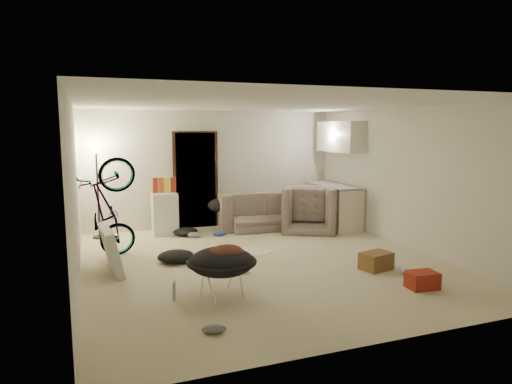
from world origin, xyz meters
name	(u,v)px	position (x,y,z in m)	size (l,w,h in m)	color
floor	(263,263)	(0.00, 0.00, -0.01)	(5.50, 6.00, 0.02)	beige
ceiling	(263,103)	(0.00, 0.00, 2.51)	(5.50, 6.00, 0.02)	white
wall_back	(213,169)	(0.00, 3.01, 1.25)	(5.50, 0.02, 2.50)	silver
wall_front	(378,222)	(0.00, -3.01, 1.25)	(5.50, 0.02, 2.50)	silver
wall_left	(74,194)	(-2.76, 0.00, 1.25)	(0.02, 6.00, 2.50)	silver
wall_right	(408,178)	(2.76, 0.00, 1.25)	(0.02, 6.00, 2.50)	silver
doorway	(196,180)	(-0.40, 2.97, 1.02)	(0.85, 0.10, 2.04)	black
door_trim	(196,181)	(-0.40, 2.94, 1.02)	(0.97, 0.04, 2.10)	black
floor_lamp	(97,171)	(-2.40, 2.65, 1.31)	(0.28, 0.28, 1.81)	black
kitchen_counter	(333,206)	(2.43, 2.00, 0.44)	(0.60, 1.50, 0.88)	silver
counter_top	(334,185)	(2.43, 2.00, 0.90)	(0.64, 1.54, 0.04)	gray
kitchen_uppers	(340,137)	(2.56, 2.00, 1.95)	(0.38, 1.40, 0.65)	silver
sofa	(263,214)	(0.96, 2.45, 0.30)	(2.03, 0.79, 0.59)	#363E36
armchair	(308,213)	(1.78, 1.92, 0.35)	(1.07, 0.94, 0.70)	#363E36
bicycle	(108,232)	(-2.30, 1.10, 0.45)	(0.59, 1.70, 0.89)	black
book_asset	(173,301)	(-1.66, -1.18, 0.01)	(0.18, 0.24, 0.02)	maroon
mini_fridge	(165,214)	(-1.15, 2.55, 0.42)	(0.49, 0.49, 0.84)	white
snack_box_0	(155,185)	(-1.32, 2.55, 1.00)	(0.10, 0.07, 0.30)	maroon
snack_box_1	(161,185)	(-1.20, 2.55, 1.00)	(0.10, 0.07, 0.30)	#BD4F17
snack_box_2	(167,185)	(-1.08, 2.55, 1.00)	(0.10, 0.07, 0.30)	yellow
snack_box_3	(173,185)	(-0.96, 2.55, 1.00)	(0.10, 0.07, 0.30)	maroon
saucer_chair	(222,268)	(-1.04, -1.22, 0.38)	(0.89, 0.89, 0.63)	silver
hoodie	(226,254)	(-0.99, -1.25, 0.57)	(0.48, 0.40, 0.22)	#4F291B
sofa_drape	(221,205)	(0.01, 2.45, 0.54)	(0.56, 0.46, 0.28)	black
tv_box	(111,249)	(-2.30, 0.36, 0.34)	(0.12, 1.02, 0.68)	silver
drink_case_a	(376,261)	(1.48, -0.94, 0.13)	(0.46, 0.33, 0.26)	brown
drink_case_b	(422,280)	(1.57, -1.86, 0.11)	(0.39, 0.29, 0.23)	maroon
juicer	(244,266)	(-0.46, -0.41, 0.10)	(0.18, 0.18, 0.25)	white
newspaper	(255,251)	(0.11, 0.68, 0.00)	(0.45, 0.59, 0.01)	silver
book_blue	(240,262)	(-0.38, 0.07, 0.02)	(0.24, 0.33, 0.03)	#3045AD
book_white	(236,255)	(-0.31, 0.49, 0.01)	(0.22, 0.28, 0.03)	silver
shoe_0	(220,234)	(-0.16, 1.95, 0.05)	(0.27, 0.11, 0.10)	#3045AD
shoe_1	(195,235)	(-0.66, 2.00, 0.06)	(0.30, 0.12, 0.11)	slate
shoe_3	(214,329)	(-1.41, -2.20, 0.05)	(0.26, 0.11, 0.10)	slate
shoe_4	(403,270)	(1.75, -1.25, 0.05)	(0.25, 0.10, 0.09)	white
clothes_lump_a	(176,256)	(-1.31, 0.50, 0.09)	(0.59, 0.50, 0.19)	black
clothes_lump_b	(186,232)	(-0.78, 2.27, 0.08)	(0.50, 0.44, 0.15)	black
clothes_lump_c	(236,254)	(-0.32, 0.39, 0.07)	(0.46, 0.39, 0.14)	silver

